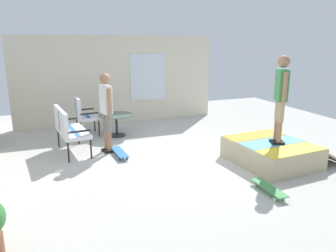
{
  "coord_description": "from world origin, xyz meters",
  "views": [
    {
      "loc": [
        -6.04,
        2.64,
        2.48
      ],
      "look_at": [
        0.29,
        0.23,
        0.7
      ],
      "focal_mm": 35.52,
      "sensor_mm": 36.0,
      "label": 1
    }
  ],
  "objects_px": {
    "patio_bench": "(67,127)",
    "skateboard_spare": "(269,188)",
    "person_skater": "(281,93)",
    "patio_chair_near_house": "(83,113)",
    "person_watching": "(106,106)",
    "skate_ramp": "(272,152)",
    "patio_table": "(116,121)",
    "skateboard_by_bench": "(120,152)"
  },
  "relations": [
    {
      "from": "patio_bench",
      "to": "skateboard_spare",
      "type": "bearing_deg",
      "value": -137.85
    },
    {
      "from": "person_skater",
      "to": "patio_chair_near_house",
      "type": "bearing_deg",
      "value": 43.89
    },
    {
      "from": "person_watching",
      "to": "skateboard_spare",
      "type": "distance_m",
      "value": 3.81
    },
    {
      "from": "patio_bench",
      "to": "skateboard_spare",
      "type": "relative_size",
      "value": 1.62
    },
    {
      "from": "skate_ramp",
      "to": "person_skater",
      "type": "bearing_deg",
      "value": -167.83
    },
    {
      "from": "skate_ramp",
      "to": "person_skater",
      "type": "xyz_separation_m",
      "value": [
        -0.1,
        -0.02,
        1.24
      ]
    },
    {
      "from": "skate_ramp",
      "to": "person_skater",
      "type": "relative_size",
      "value": 1.21
    },
    {
      "from": "patio_table",
      "to": "patio_bench",
      "type": "bearing_deg",
      "value": 127.14
    },
    {
      "from": "person_watching",
      "to": "skateboard_spare",
      "type": "height_order",
      "value": "person_watching"
    },
    {
      "from": "patio_table",
      "to": "person_watching",
      "type": "relative_size",
      "value": 0.51
    },
    {
      "from": "patio_chair_near_house",
      "to": "skateboard_by_bench",
      "type": "distance_m",
      "value": 2.06
    },
    {
      "from": "patio_chair_near_house",
      "to": "skateboard_by_bench",
      "type": "xyz_separation_m",
      "value": [
        -1.92,
        -0.52,
        -0.53
      ]
    },
    {
      "from": "patio_bench",
      "to": "person_watching",
      "type": "height_order",
      "value": "person_watching"
    },
    {
      "from": "person_skater",
      "to": "skateboard_spare",
      "type": "distance_m",
      "value": 1.97
    },
    {
      "from": "patio_chair_near_house",
      "to": "skateboard_by_bench",
      "type": "bearing_deg",
      "value": -164.75
    },
    {
      "from": "patio_bench",
      "to": "person_watching",
      "type": "bearing_deg",
      "value": -102.65
    },
    {
      "from": "skate_ramp",
      "to": "skateboard_spare",
      "type": "height_order",
      "value": "skate_ramp"
    },
    {
      "from": "patio_table",
      "to": "person_watching",
      "type": "bearing_deg",
      "value": 158.73
    },
    {
      "from": "patio_chair_near_house",
      "to": "skateboard_spare",
      "type": "xyz_separation_m",
      "value": [
        -4.56,
        -2.44,
        -0.53
      ]
    },
    {
      "from": "patio_table",
      "to": "skateboard_by_bench",
      "type": "relative_size",
      "value": 1.11
    },
    {
      "from": "patio_table",
      "to": "person_skater",
      "type": "distance_m",
      "value": 4.22
    },
    {
      "from": "skate_ramp",
      "to": "skateboard_by_bench",
      "type": "distance_m",
      "value": 3.22
    },
    {
      "from": "person_watching",
      "to": "patio_bench",
      "type": "bearing_deg",
      "value": 77.35
    },
    {
      "from": "person_skater",
      "to": "skateboard_by_bench",
      "type": "distance_m",
      "value": 3.56
    },
    {
      "from": "skateboard_by_bench",
      "to": "patio_table",
      "type": "bearing_deg",
      "value": -10.25
    },
    {
      "from": "patio_bench",
      "to": "skateboard_by_bench",
      "type": "distance_m",
      "value": 1.28
    },
    {
      "from": "skateboard_by_bench",
      "to": "skateboard_spare",
      "type": "xyz_separation_m",
      "value": [
        -2.64,
        -1.91,
        0.0
      ]
    },
    {
      "from": "patio_bench",
      "to": "skateboard_spare",
      "type": "xyz_separation_m",
      "value": [
        -3.23,
        -2.92,
        -0.53
      ]
    },
    {
      "from": "patio_table",
      "to": "skate_ramp",
      "type": "bearing_deg",
      "value": -140.24
    },
    {
      "from": "patio_chair_near_house",
      "to": "skateboard_by_bench",
      "type": "height_order",
      "value": "patio_chair_near_house"
    },
    {
      "from": "person_watching",
      "to": "patio_table",
      "type": "bearing_deg",
      "value": -21.27
    },
    {
      "from": "person_watching",
      "to": "person_skater",
      "type": "height_order",
      "value": "person_skater"
    },
    {
      "from": "patio_chair_near_house",
      "to": "skateboard_spare",
      "type": "distance_m",
      "value": 5.2
    },
    {
      "from": "skate_ramp",
      "to": "person_watching",
      "type": "distance_m",
      "value": 3.66
    },
    {
      "from": "patio_table",
      "to": "person_watching",
      "type": "height_order",
      "value": "person_watching"
    },
    {
      "from": "patio_table",
      "to": "skateboard_spare",
      "type": "xyz_separation_m",
      "value": [
        -4.21,
        -1.63,
        -0.32
      ]
    },
    {
      "from": "patio_table",
      "to": "person_watching",
      "type": "xyz_separation_m",
      "value": [
        -1.17,
        0.46,
        0.64
      ]
    },
    {
      "from": "patio_table",
      "to": "skateboard_spare",
      "type": "distance_m",
      "value": 4.53
    },
    {
      "from": "skate_ramp",
      "to": "person_watching",
      "type": "bearing_deg",
      "value": 57.69
    },
    {
      "from": "person_watching",
      "to": "skateboard_by_bench",
      "type": "relative_size",
      "value": 2.18
    },
    {
      "from": "patio_bench",
      "to": "patio_table",
      "type": "height_order",
      "value": "patio_bench"
    },
    {
      "from": "skateboard_by_bench",
      "to": "patio_chair_near_house",
      "type": "bearing_deg",
      "value": 15.25
    }
  ]
}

